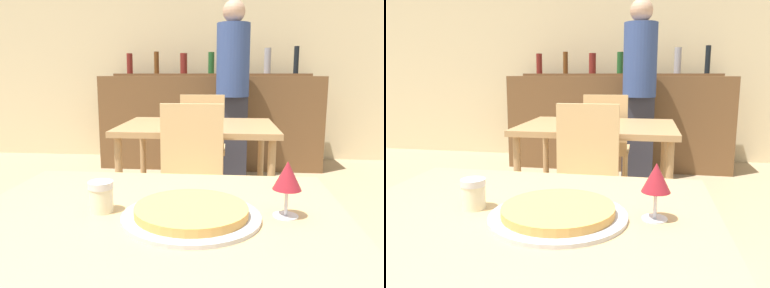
# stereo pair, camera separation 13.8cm
# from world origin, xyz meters

# --- Properties ---
(wall_back) EXTENTS (8.00, 0.05, 2.80)m
(wall_back) POSITION_xyz_m (0.00, 4.04, 1.40)
(wall_back) COLOR beige
(wall_back) RESTS_ON ground_plane
(dining_table_near) EXTENTS (1.09, 0.86, 0.73)m
(dining_table_near) POSITION_xyz_m (0.00, 0.00, 0.65)
(dining_table_near) COLOR tan
(dining_table_near) RESTS_ON ground_plane
(dining_table_far) EXTENTS (1.12, 0.85, 0.76)m
(dining_table_far) POSITION_xyz_m (-0.01, 1.71, 0.68)
(dining_table_far) COLOR #A87F51
(dining_table_far) RESTS_ON ground_plane
(bar_counter) EXTENTS (2.60, 0.56, 1.09)m
(bar_counter) POSITION_xyz_m (0.00, 3.53, 0.55)
(bar_counter) COLOR brown
(bar_counter) RESTS_ON ground_plane
(bar_back_shelf) EXTENTS (2.39, 0.24, 0.35)m
(bar_back_shelf) POSITION_xyz_m (0.01, 3.67, 1.17)
(bar_back_shelf) COLOR brown
(bar_back_shelf) RESTS_ON bar_counter
(chair_far_side_front) EXTENTS (0.40, 0.40, 0.94)m
(chair_far_side_front) POSITION_xyz_m (-0.01, 1.12, 0.53)
(chair_far_side_front) COLOR tan
(chair_far_side_front) RESTS_ON ground_plane
(chair_far_side_back) EXTENTS (0.40, 0.40, 0.94)m
(chair_far_side_back) POSITION_xyz_m (-0.01, 2.30, 0.53)
(chair_far_side_back) COLOR tan
(chair_far_side_back) RESTS_ON ground_plane
(pizza_tray) EXTENTS (0.38, 0.38, 0.04)m
(pizza_tray) POSITION_xyz_m (0.10, -0.03, 0.74)
(pizza_tray) COLOR #B7B7BC
(pizza_tray) RESTS_ON dining_table_near
(cheese_shaker) EXTENTS (0.07, 0.07, 0.09)m
(cheese_shaker) POSITION_xyz_m (-0.16, 0.00, 0.77)
(cheese_shaker) COLOR beige
(cheese_shaker) RESTS_ON dining_table_near
(person_standing) EXTENTS (0.34, 0.34, 1.85)m
(person_standing) POSITION_xyz_m (0.25, 2.95, 1.01)
(person_standing) COLOR #2D2D38
(person_standing) RESTS_ON ground_plane
(wine_glass) EXTENTS (0.08, 0.08, 0.16)m
(wine_glass) POSITION_xyz_m (0.36, 0.01, 0.84)
(wine_glass) COLOR silver
(wine_glass) RESTS_ON dining_table_near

